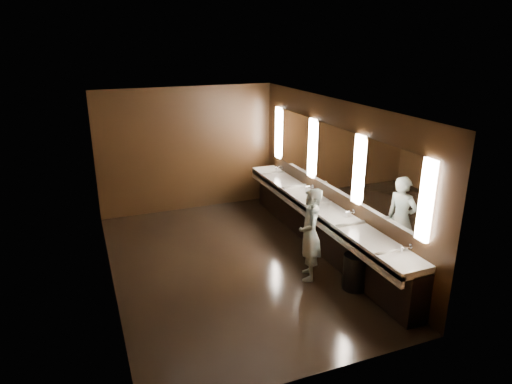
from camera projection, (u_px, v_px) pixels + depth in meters
floor at (231, 264)px, 8.07m from camera, size 6.00×6.00×0.00m
ceiling at (228, 105)px, 7.16m from camera, size 4.00×6.00×0.02m
wall_back at (187, 150)px, 10.25m from camera, size 4.00×0.02×2.80m
wall_front at (317, 271)px, 4.98m from camera, size 4.00×0.02×2.80m
wall_left at (105, 205)px, 6.92m from camera, size 0.02×6.00×2.80m
wall_right at (334, 177)px, 8.31m from camera, size 0.02×6.00×2.80m
sink_counter at (321, 224)px, 8.53m from camera, size 0.55×5.40×1.01m
mirror_band at (334, 158)px, 8.19m from camera, size 0.06×5.03×1.15m
person at (310, 234)px, 7.40m from camera, size 0.56×0.67×1.56m
trash_bin at (355, 272)px, 7.22m from camera, size 0.50×0.50×0.58m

